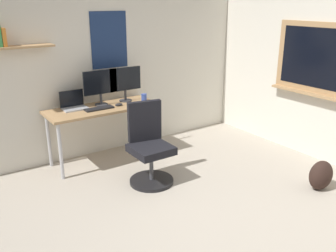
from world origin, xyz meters
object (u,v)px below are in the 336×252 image
(monitor_secondary, at_px, (125,82))
(office_chair, at_px, (149,149))
(coffee_mug, at_px, (144,97))
(keyboard, at_px, (99,108))
(desk, at_px, (102,113))
(laptop, at_px, (74,104))
(computer_mouse, at_px, (119,105))
(backpack, at_px, (321,175))
(monitor_primary, at_px, (100,85))

(monitor_secondary, bearing_deg, office_chair, -102.74)
(coffee_mug, bearing_deg, office_chair, -117.77)
(keyboard, bearing_deg, desk, 44.22)
(laptop, relative_size, keyboard, 0.84)
(desk, xyz_separation_m, coffee_mug, (0.62, -0.02, 0.13))
(desk, bearing_deg, office_chair, -77.78)
(computer_mouse, bearing_deg, keyboard, 180.00)
(monitor_secondary, bearing_deg, laptop, 176.18)
(office_chair, height_order, backpack, office_chair)
(coffee_mug, distance_m, backpack, 2.44)
(monitor_secondary, height_order, keyboard, monitor_secondary)
(computer_mouse, bearing_deg, monitor_secondary, 40.21)
(backpack, bearing_deg, laptop, 131.42)
(desk, xyz_separation_m, backpack, (1.68, -2.13, -0.49))
(keyboard, bearing_deg, laptop, 140.51)
(monitor_primary, bearing_deg, monitor_secondary, 0.00)
(monitor_primary, xyz_separation_m, computer_mouse, (0.17, -0.16, -0.25))
(coffee_mug, relative_size, backpack, 0.27)
(backpack, bearing_deg, monitor_primary, 126.46)
(office_chair, distance_m, coffee_mug, 1.01)
(office_chair, height_order, coffee_mug, office_chair)
(laptop, height_order, computer_mouse, laptop)
(desk, bearing_deg, coffee_mug, -1.86)
(office_chair, distance_m, monitor_primary, 1.13)
(office_chair, distance_m, monitor_secondary, 1.14)
(desk, height_order, coffee_mug, coffee_mug)
(keyboard, relative_size, coffee_mug, 4.02)
(keyboard, height_order, coffee_mug, coffee_mug)
(desk, height_order, backpack, desk)
(computer_mouse, bearing_deg, coffee_mug, 6.89)
(laptop, relative_size, coffee_mug, 3.37)
(monitor_primary, relative_size, monitor_secondary, 1.00)
(desk, relative_size, monitor_primary, 3.11)
(keyboard, bearing_deg, monitor_primary, 55.91)
(laptop, bearing_deg, monitor_secondary, -3.82)
(desk, relative_size, keyboard, 3.90)
(monitor_secondary, distance_m, coffee_mug, 0.34)
(keyboard, relative_size, computer_mouse, 3.56)
(keyboard, xyz_separation_m, coffee_mug, (0.69, 0.05, 0.04))
(desk, distance_m, backpack, 2.76)
(monitor_primary, xyz_separation_m, backpack, (1.64, -2.22, -0.84))
(keyboard, xyz_separation_m, computer_mouse, (0.28, 0.00, 0.01))
(office_chair, xyz_separation_m, keyboard, (-0.26, 0.78, 0.35))
(monitor_primary, height_order, monitor_secondary, same)
(coffee_mug, xyz_separation_m, backpack, (1.06, -2.11, -0.62))
(laptop, height_order, monitor_secondary, monitor_secondary)
(desk, distance_m, monitor_primary, 0.36)
(desk, bearing_deg, laptop, 156.99)
(backpack, bearing_deg, computer_mouse, 125.49)
(office_chair, relative_size, coffee_mug, 10.33)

